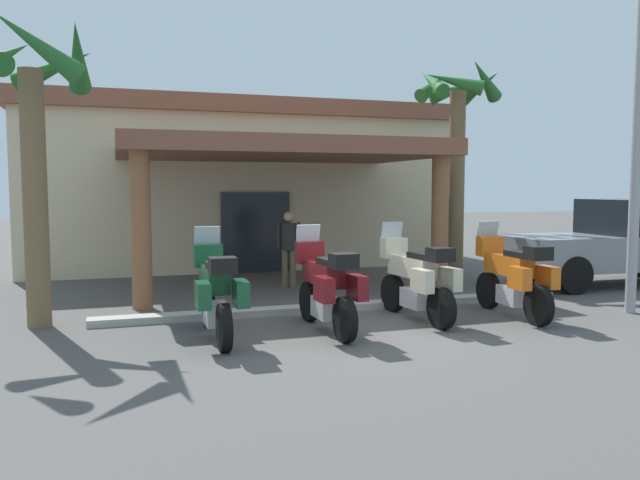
{
  "coord_description": "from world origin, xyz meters",
  "views": [
    {
      "loc": [
        -3.46,
        -8.99,
        2.21
      ],
      "look_at": [
        0.3,
        2.51,
        1.2
      ],
      "focal_mm": 35.12,
      "sensor_mm": 36.0,
      "label": 1
    }
  ],
  "objects": [
    {
      "name": "motorcycle_orange",
      "position": [
        2.98,
        0.07,
        0.7
      ],
      "size": [
        0.72,
        2.21,
        1.61
      ],
      "rotation": [
        0.0,
        0.0,
        1.52
      ],
      "color": "black",
      "rests_on": "ground_plane"
    },
    {
      "name": "motel_building",
      "position": [
        -0.01,
        10.16,
        2.33
      ],
      "size": [
        12.01,
        11.49,
        4.57
      ],
      "rotation": [
        0.0,
        0.0,
        0.0
      ],
      "color": "beige",
      "rests_on": "ground_plane"
    },
    {
      "name": "pickup_truck_gray",
      "position": [
        7.42,
        2.43,
        0.94
      ],
      "size": [
        5.26,
        2.09,
        1.95
      ],
      "rotation": [
        0.0,
        0.0,
        -0.03
      ],
      "color": "black",
      "rests_on": "ground_plane"
    },
    {
      "name": "palm_tree_roadside",
      "position": [
        -4.65,
        1.73,
        3.39
      ],
      "size": [
        2.12,
        2.15,
        4.81
      ],
      "color": "brown",
      "rests_on": "ground_plane"
    },
    {
      "name": "motorcycle_cream",
      "position": [
        1.29,
        0.34,
        0.7
      ],
      "size": [
        0.73,
        2.21,
        1.61
      ],
      "rotation": [
        0.0,
        0.0,
        1.65
      ],
      "color": "black",
      "rests_on": "ground_plane"
    },
    {
      "name": "curb_strip",
      "position": [
        0.44,
        1.52,
        0.06
      ],
      "size": [
        8.78,
        0.36,
        0.12
      ],
      "primitive_type": "cube",
      "color": "#ADA89E",
      "rests_on": "ground_plane"
    },
    {
      "name": "pedestrian",
      "position": [
        0.17,
        4.36,
        0.98
      ],
      "size": [
        0.49,
        0.32,
        1.69
      ],
      "rotation": [
        0.0,
        0.0,
        4.3
      ],
      "color": "brown",
      "rests_on": "ground_plane"
    },
    {
      "name": "motorcycle_green",
      "position": [
        -2.1,
        0.06,
        0.7
      ],
      "size": [
        0.7,
        2.21,
        1.61
      ],
      "rotation": [
        0.0,
        0.0,
        1.56
      ],
      "color": "black",
      "rests_on": "ground_plane"
    },
    {
      "name": "motorcycle_maroon",
      "position": [
        -0.41,
        0.03,
        0.7
      ],
      "size": [
        0.72,
        2.21,
        1.61
      ],
      "rotation": [
        0.0,
        0.0,
        1.61
      ],
      "color": "black",
      "rests_on": "ground_plane"
    },
    {
      "name": "ground_plane",
      "position": [
        0.0,
        0.0,
        0.0
      ],
      "size": [
        80.0,
        80.0,
        0.0
      ],
      "primitive_type": "plane",
      "color": "#514F4C"
    },
    {
      "name": "palm_tree_near_portico",
      "position": [
        4.58,
        4.78,
        3.76
      ],
      "size": [
        2.15,
        2.23,
        5.29
      ],
      "color": "brown",
      "rests_on": "ground_plane"
    }
  ]
}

